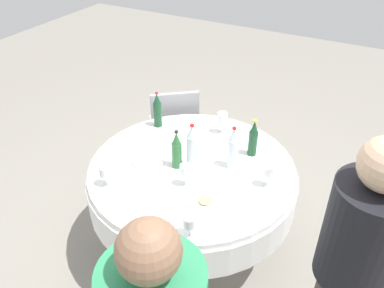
{
  "coord_description": "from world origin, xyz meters",
  "views": [
    {
      "loc": [
        -1.81,
        -0.98,
        2.33
      ],
      "look_at": [
        0.0,
        0.0,
        0.91
      ],
      "focal_mm": 36.98,
      "sensor_mm": 36.0,
      "label": 1
    }
  ],
  "objects": [
    {
      "name": "ground_plane",
      "position": [
        0.0,
        0.0,
        0.0
      ],
      "size": [
        10.0,
        10.0,
        0.0
      ],
      "primitive_type": "plane",
      "color": "gray"
    },
    {
      "name": "spoon_right",
      "position": [
        -0.43,
        -0.01,
        0.74
      ],
      "size": [
        0.11,
        0.16,
        0.0
      ],
      "primitive_type": "cube",
      "rotation": [
        0.0,
        0.0,
        0.99
      ],
      "color": "silver",
      "rests_on": "dining_table"
    },
    {
      "name": "wine_glass_rear",
      "position": [
        -0.19,
        -0.05,
        0.85
      ],
      "size": [
        0.07,
        0.07,
        0.15
      ],
      "color": "white",
      "rests_on": "dining_table"
    },
    {
      "name": "chair_south",
      "position": [
        0.71,
        0.56,
        0.52
      ],
      "size": [
        0.56,
        0.56,
        0.87
      ],
      "rotation": [
        0.0,
        0.0,
        -0.9
      ],
      "color": "#99999E",
      "rests_on": "ground_plane"
    },
    {
      "name": "wine_glass_north",
      "position": [
        -0.54,
        -0.28,
        0.84
      ],
      "size": [
        0.07,
        0.07,
        0.13
      ],
      "color": "white",
      "rests_on": "dining_table"
    },
    {
      "name": "bottle_green_far",
      "position": [
        -0.05,
        0.09,
        0.87
      ],
      "size": [
        0.07,
        0.07,
        0.27
      ],
      "color": "#2D6B38",
      "rests_on": "dining_table"
    },
    {
      "name": "bottle_dark_green_rear",
      "position": [
        0.32,
        0.47,
        0.87
      ],
      "size": [
        0.06,
        0.06,
        0.28
      ],
      "color": "#194728",
      "rests_on": "dining_table"
    },
    {
      "name": "plate_east",
      "position": [
        -0.28,
        -0.24,
        0.75
      ],
      "size": [
        0.2,
        0.2,
        0.04
      ],
      "color": "white",
      "rests_on": "dining_table"
    },
    {
      "name": "bottle_clear_front",
      "position": [
        0.12,
        -0.23,
        0.88
      ],
      "size": [
        0.07,
        0.07,
        0.3
      ],
      "color": "silver",
      "rests_on": "dining_table"
    },
    {
      "name": "bottle_clear_right",
      "position": [
        -0.0,
        -0.0,
        0.89
      ],
      "size": [
        0.07,
        0.07,
        0.32
      ],
      "color": "silver",
      "rests_on": "dining_table"
    },
    {
      "name": "wine_glass_east",
      "position": [
        0.05,
        -0.5,
        0.85
      ],
      "size": [
        0.07,
        0.07,
        0.15
      ],
      "color": "white",
      "rests_on": "dining_table"
    },
    {
      "name": "dining_table",
      "position": [
        0.0,
        0.0,
        0.59
      ],
      "size": [
        1.39,
        1.39,
        0.74
      ],
      "color": "white",
      "rests_on": "ground_plane"
    },
    {
      "name": "fork_front",
      "position": [
        0.16,
        0.25,
        0.74
      ],
      "size": [
        0.18,
        0.03,
        0.0
      ],
      "primitive_type": "cube",
      "rotation": [
        0.0,
        0.0,
        0.1
      ],
      "color": "silver",
      "rests_on": "dining_table"
    },
    {
      "name": "plate_left",
      "position": [
        -0.1,
        0.28,
        0.75
      ],
      "size": [
        0.22,
        0.22,
        0.02
      ],
      "color": "white",
      "rests_on": "dining_table"
    },
    {
      "name": "wine_glass_far",
      "position": [
        0.47,
        0.0,
        0.86
      ],
      "size": [
        0.07,
        0.07,
        0.17
      ],
      "color": "white",
      "rests_on": "dining_table"
    },
    {
      "name": "bottle_dark_green_near",
      "position": [
        0.31,
        -0.3,
        0.87
      ],
      "size": [
        0.06,
        0.06,
        0.27
      ],
      "color": "#194728",
      "rests_on": "dining_table"
    },
    {
      "name": "fork_rear",
      "position": [
        0.22,
        -0.1,
        0.74
      ],
      "size": [
        0.13,
        0.14,
        0.0
      ],
      "primitive_type": "cube",
      "rotation": [
        0.0,
        0.0,
        2.31
      ],
      "color": "silver",
      "rests_on": "dining_table"
    },
    {
      "name": "wine_glass_south",
      "position": [
        -0.42,
        0.37,
        0.84
      ],
      "size": [
        0.07,
        0.07,
        0.14
      ],
      "color": "white",
      "rests_on": "dining_table"
    },
    {
      "name": "person_front",
      "position": [
        -0.44,
        -1.07,
        0.81
      ],
      "size": [
        0.34,
        0.34,
        1.55
      ],
      "rotation": [
        0.0,
        0.0,
        2.75
      ],
      "color": "#4C3F33",
      "rests_on": "ground_plane"
    }
  ]
}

